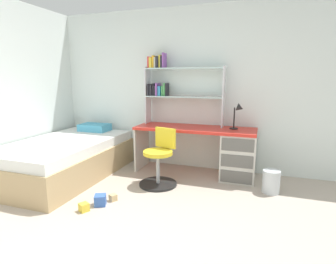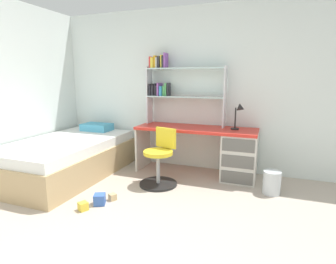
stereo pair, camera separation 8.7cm
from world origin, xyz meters
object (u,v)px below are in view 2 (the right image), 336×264
toy_block_blue_1 (100,199)px  toy_block_yellow_2 (83,206)px  desk_lamp (240,112)px  swivel_chair (159,163)px  toy_block_natural_0 (113,197)px  bookshelf_hutch (174,83)px  waste_bin (272,183)px  bed_platform (68,157)px  desk (227,151)px

toy_block_blue_1 → toy_block_yellow_2: toy_block_blue_1 is taller
desk_lamp → swivel_chair: bearing=-147.3°
toy_block_blue_1 → toy_block_natural_0: bearing=63.4°
swivel_chair → toy_block_yellow_2: swivel_chair is taller
desk_lamp → bookshelf_hutch: bearing=171.6°
toy_block_blue_1 → toy_block_yellow_2: size_ratio=1.34×
desk_lamp → toy_block_yellow_2: 2.40m
desk_lamp → waste_bin: bearing=-40.8°
bed_platform → toy_block_yellow_2: (0.94, -0.87, -0.23)m
swivel_chair → waste_bin: (1.46, 0.21, -0.16)m
desk → swivel_chair: 1.02m
desk → bed_platform: size_ratio=0.86×
waste_bin → toy_block_blue_1: waste_bin is taller
desk → bookshelf_hutch: 1.32m
desk → toy_block_natural_0: desk is taller
bookshelf_hutch → toy_block_blue_1: bookshelf_hutch is taller
bed_platform → toy_block_blue_1: 1.26m
swivel_chair → bed_platform: bearing=-174.8°
desk → waste_bin: 0.79m
toy_block_yellow_2 → desk: bearing=50.4°
desk → waste_bin: size_ratio=6.07×
bookshelf_hutch → waste_bin: 2.04m
waste_bin → toy_block_blue_1: 2.14m
swivel_chair → toy_block_blue_1: (-0.42, -0.82, -0.24)m
toy_block_natural_0 → toy_block_yellow_2: (-0.17, -0.34, 0.01)m
desk_lamp → swivel_chair: 1.34m
desk → toy_block_blue_1: 1.92m
bookshelf_hutch → desk: bearing=-11.4°
desk → bed_platform: bearing=-162.1°
bookshelf_hutch → desk_lamp: size_ratio=3.26×
waste_bin → toy_block_yellow_2: waste_bin is taller
waste_bin → toy_block_blue_1: bearing=-151.2°
swivel_chair → desk: bearing=36.2°
desk_lamp → toy_block_yellow_2: size_ratio=4.09×
bookshelf_hutch → swivel_chair: bearing=-85.1°
waste_bin → bookshelf_hutch: bearing=159.4°
desk_lamp → bed_platform: bearing=-162.7°
swivel_chair → bed_platform: 1.46m
desk_lamp → desk: bearing=-171.0°
bookshelf_hutch → swivel_chair: bookshelf_hutch is taller
desk → bookshelf_hutch: bookshelf_hutch is taller
waste_bin → toy_block_natural_0: size_ratio=3.77×
desk → toy_block_natural_0: (-1.16, -1.27, -0.37)m
bookshelf_hutch → waste_bin: size_ratio=4.21×
toy_block_natural_0 → bed_platform: bearing=154.3°
desk → toy_block_yellow_2: 2.12m
toy_block_natural_0 → toy_block_yellow_2: bearing=-116.4°
bed_platform → toy_block_natural_0: bearing=-25.7°
waste_bin → toy_block_blue_1: (-1.88, -1.03, -0.09)m
swivel_chair → toy_block_blue_1: size_ratio=6.18×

